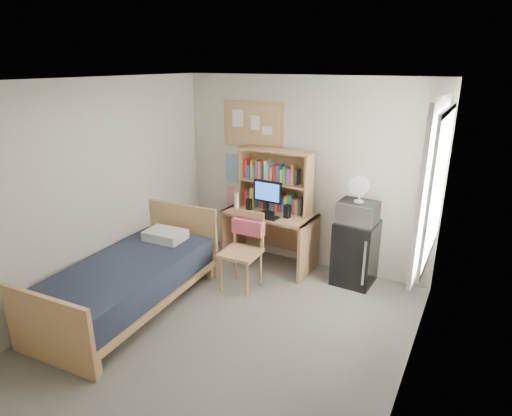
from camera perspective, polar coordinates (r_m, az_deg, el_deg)
The scene contains 26 objects.
floor at distance 4.75m, azimuth -4.52°, elevation -16.74°, with size 3.60×4.20×0.02m, color slate.
ceiling at distance 3.87m, azimuth -5.55°, elevation 16.52°, with size 3.60×4.20×0.02m, color white.
wall_back at distance 5.91m, azimuth 6.33°, elevation 4.54°, with size 3.60×0.04×2.60m, color beige.
wall_front at distance 2.83m, azimuth -29.97°, elevation -14.90°, with size 3.60×0.04×2.60m, color beige.
wall_left at distance 5.30m, azimuth -21.45°, elevation 1.63°, with size 0.04×4.20×2.60m, color beige.
wall_right at distance 3.54m, azimuth 20.32°, elevation -6.66°, with size 0.04×4.20×2.60m, color beige.
window_unit at distance 4.57m, azimuth 22.57°, elevation 2.79°, with size 0.10×1.40×1.70m, color white.
curtain_left at distance 4.19m, azimuth 21.49°, elevation 1.55°, with size 0.04×0.55×1.70m, color silver.
curtain_right at distance 4.96m, azimuth 22.81°, elevation 3.95°, with size 0.04×0.55×1.70m, color silver.
bulletin_board at distance 6.11m, azimuth -0.40°, elevation 11.06°, with size 0.94×0.03×0.64m, color tan.
poster_wave at distance 6.40m, azimuth -2.88°, elevation 5.29°, with size 0.30×0.01×0.42m, color #255A96.
poster_japan at distance 6.52m, azimuth -2.81°, elevation 1.27°, with size 0.28×0.01×0.36m, color red.
desk at distance 6.05m, azimuth 1.79°, elevation -4.10°, with size 1.25×0.63×0.78m, color tan.
desk_chair at distance 5.37m, azimuth -2.03°, elevation -5.92°, with size 0.50×0.50×1.00m, color tan.
mini_fridge at distance 5.70m, azimuth 13.10°, elevation -5.78°, with size 0.50×0.50×0.85m, color black.
bed at distance 5.25m, azimuth -16.64°, elevation -9.93°, with size 1.07×2.14×0.59m, color black.
hutch at distance 5.90m, azimuth 2.59°, elevation 3.72°, with size 1.05×0.27×0.86m, color tan.
monitor at distance 5.79m, azimuth 1.56°, elevation 1.30°, with size 0.42×0.03×0.45m, color black.
keyboard at distance 5.74m, azimuth 0.85°, elevation -1.08°, with size 0.46×0.15×0.02m, color black.
speaker_left at distance 5.98m, azimuth -0.95°, elevation 0.46°, with size 0.07×0.07×0.16m, color black.
speaker_right at distance 5.69m, azimuth 4.17°, elevation -0.45°, with size 0.07×0.07×0.18m, color black.
water_bottle at distance 6.03m, azimuth -2.60°, elevation 0.98°, with size 0.07×0.07×0.24m, color white.
hoodie at distance 5.43m, azimuth -1.05°, elevation -2.50°, with size 0.42×0.13×0.20m, color #DB5368.
microwave at distance 5.47m, azimuth 13.46°, elevation -0.54°, with size 0.47×0.36×0.27m, color silver.
desk_fan at distance 5.39m, azimuth 13.69°, elevation 2.34°, with size 0.24×0.24×0.30m, color white.
pillow at distance 5.61m, azimuth -12.00°, elevation -3.56°, with size 0.50×0.35×0.12m, color white.
Camera 1 is at (2.16, -3.20, 2.76)m, focal length 30.00 mm.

